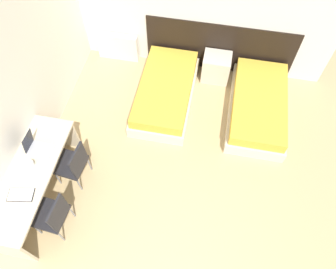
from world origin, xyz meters
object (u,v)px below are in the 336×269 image
Objects in this scene: chair_near_notebook at (53,215)px; chair_near_laptop at (73,163)px; bed_near_door at (258,106)px; laptop at (36,147)px; nightstand at (216,67)px; bed_near_window at (165,92)px.

chair_near_laptop is at bearing 94.90° from chair_near_notebook.
chair_near_notebook is (-2.66, -2.58, 0.27)m from bed_near_door.
laptop reaches higher than chair_near_notebook.
bed_near_door is at bearing -41.31° from nightstand.
bed_near_window is 2.08m from chair_near_laptop.
laptop is (-0.45, 0.00, 0.34)m from chair_near_laptop.
bed_near_window is 2.12× the size of chair_near_laptop.
bed_near_window is at bearing -138.69° from nightstand.
nightstand is 0.60× the size of chair_near_laptop.
nightstand is 3.12m from chair_near_laptop.
bed_near_door is 2.12× the size of chair_near_notebook.
bed_near_door is at bearing 48.99° from chair_near_notebook.
bed_near_door is 3.64m from laptop.
nightstand reaches higher than bed_near_door.
nightstand is at bearing 138.69° from bed_near_door.
chair_near_laptop is (-1.02, -1.79, 0.27)m from bed_near_window.
bed_near_door is 3.72m from chair_near_notebook.
laptop is at bearing -129.37° from bed_near_window.
nightstand is (-0.82, 0.72, 0.06)m from bed_near_door.
bed_near_window is 1.00× the size of bed_near_door.
laptop reaches higher than bed_near_door.
chair_near_notebook is at bearing -57.30° from laptop.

